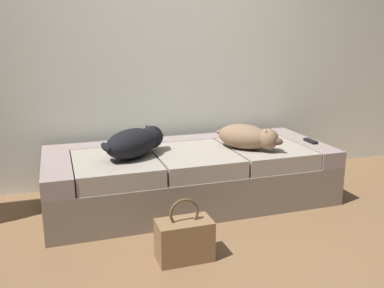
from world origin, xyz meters
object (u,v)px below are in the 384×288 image
Objects in this scene: couch at (190,175)px; handbag at (184,239)px; dog_dark at (135,142)px; tv_remote at (311,141)px; dog_tan at (248,137)px.

handbag is at bearing -110.13° from couch.
dog_dark is 3.68× the size of tv_remote.
dog_tan is 3.28× the size of tv_remote.
dog_dark is 0.88m from handbag.
couch reaches higher than handbag.
dog_dark is at bearing 99.26° from handbag.
dog_dark is 1.44m from tv_remote.
dog_dark is at bearing 175.34° from dog_tan.
dog_dark is at bearing -169.96° from couch.
tv_remote is (0.58, 0.03, -0.09)m from dog_tan.
couch is at bearing 174.53° from tv_remote.
dog_dark is 0.86m from dog_tan.
handbag is (-0.73, -0.70, -0.40)m from dog_tan.
dog_dark reaches higher than tv_remote.
handbag is (0.13, -0.77, -0.41)m from dog_dark.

